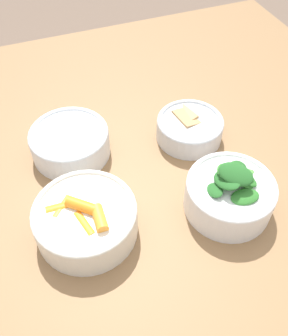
{
  "coord_description": "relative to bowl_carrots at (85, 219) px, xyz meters",
  "views": [
    {
      "loc": [
        -0.38,
        0.22,
        1.33
      ],
      "look_at": [
        0.05,
        0.06,
        0.8
      ],
      "focal_mm": 40.0,
      "sensor_mm": 36.0,
      "label": 1
    }
  ],
  "objects": [
    {
      "name": "ground_plane",
      "position": [
        0.02,
        -0.19,
        -0.8
      ],
      "size": [
        10.0,
        10.0,
        0.0
      ],
      "primitive_type": "plane",
      "color": "brown"
    },
    {
      "name": "dining_table",
      "position": [
        0.02,
        -0.19,
        -0.13
      ],
      "size": [
        1.27,
        1.09,
        0.77
      ],
      "color": "olive",
      "rests_on": "ground_plane"
    },
    {
      "name": "bowl_carrots",
      "position": [
        0.0,
        0.0,
        0.0
      ],
      "size": [
        0.17,
        0.17,
        0.07
      ],
      "color": "silver",
      "rests_on": "dining_table"
    },
    {
      "name": "bowl_greens",
      "position": [
        -0.04,
        -0.25,
        0.0
      ],
      "size": [
        0.16,
        0.16,
        0.11
      ],
      "color": "white",
      "rests_on": "dining_table"
    },
    {
      "name": "bowl_beans_hotdog",
      "position": [
        0.19,
        -0.02,
        -0.01
      ],
      "size": [
        0.16,
        0.16,
        0.06
      ],
      "color": "silver",
      "rests_on": "dining_table"
    },
    {
      "name": "bowl_cookies",
      "position": [
        0.15,
        -0.26,
        -0.01
      ],
      "size": [
        0.14,
        0.14,
        0.05
      ],
      "color": "silver",
      "rests_on": "dining_table"
    }
  ]
}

